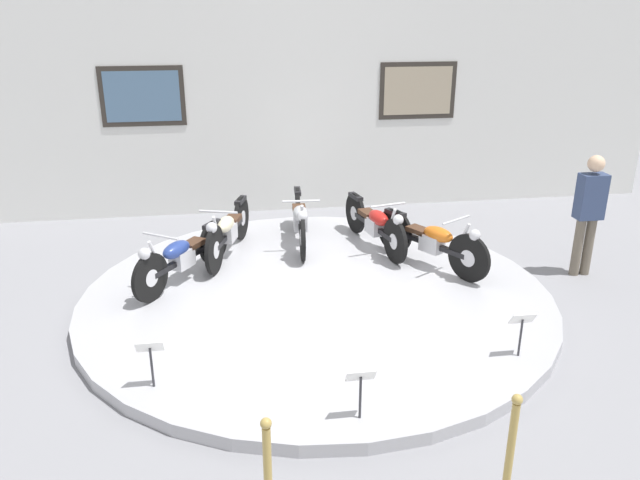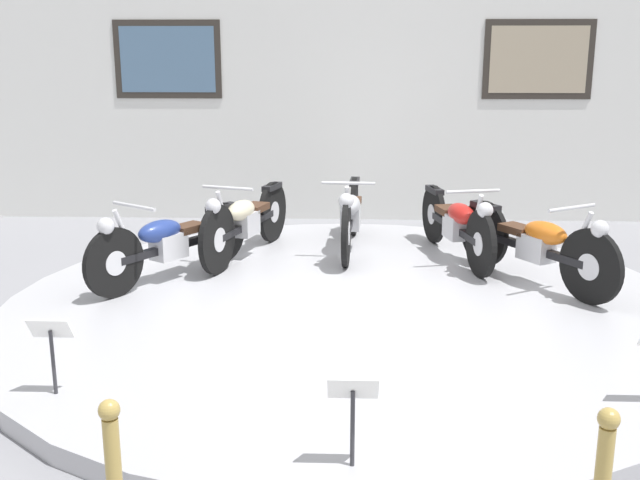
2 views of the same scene
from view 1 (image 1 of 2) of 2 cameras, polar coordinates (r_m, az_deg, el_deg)
The scene contains 13 objects.
ground_plane at distance 8.08m, azimuth -0.30°, elevation -5.59°, with size 60.00×60.00×0.00m, color gray.
display_platform at distance 8.05m, azimuth -0.30°, elevation -5.15°, with size 5.96×5.96×0.14m, color #ADADB2.
back_wall at distance 11.27m, azimuth -3.31°, elevation 12.34°, with size 14.00×0.22×3.86m.
motorcycle_blue at distance 8.34m, azimuth -12.53°, elevation -1.35°, with size 1.16×1.66×0.79m.
motorcycle_cream at distance 9.08m, azimuth -8.43°, elevation 0.94°, with size 0.72×1.95×0.81m.
motorcycle_silver at distance 9.44m, azimuth -1.84°, elevation 1.96°, with size 0.54×2.03×0.81m.
motorcycle_red at distance 9.33m, azimuth 5.08°, elevation 1.55°, with size 0.61×1.96×0.80m.
motorcycle_orange at distance 8.75m, azimuth 10.22°, elevation -0.01°, with size 1.08×1.75×0.80m.
info_placard_front_left at distance 6.19m, azimuth -15.26°, elevation -9.95°, with size 0.26×0.11×0.51m.
info_placard_front_centre at distance 5.58m, azimuth 3.74°, elevation -12.87°, with size 0.26×0.11×0.51m.
info_placard_front_right at distance 6.79m, azimuth 17.99°, elevation -7.36°, with size 0.26×0.11×0.51m.
visitor_standing at distance 9.26m, azimuth 23.38°, elevation 2.66°, with size 0.36×0.23×1.71m.
stanchion_post_right_of_entry at distance 5.13m, azimuth 16.77°, elevation -19.66°, with size 0.28×0.28×1.02m.
Camera 1 is at (-1.05, -7.15, 3.61)m, focal length 35.00 mm.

